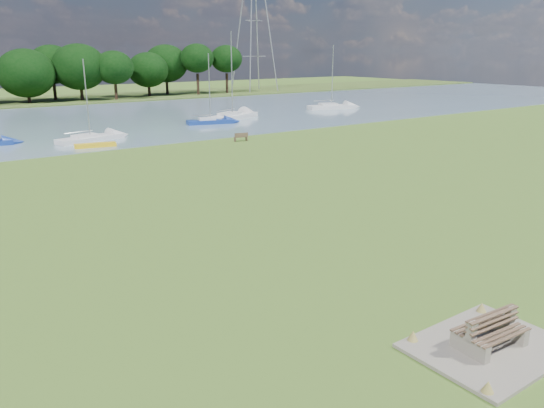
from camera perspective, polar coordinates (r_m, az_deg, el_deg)
ground at (r=25.72m, az=-4.76°, el=-1.86°), size 220.00×220.00×0.00m
river at (r=64.78m, az=-24.38°, el=7.69°), size 220.00×40.00×0.10m
concrete_pad at (r=16.31m, az=22.25°, el=-14.04°), size 4.20×3.20×0.10m
bench_pair at (r=16.09m, az=22.43°, el=-12.55°), size 2.04×1.29×1.06m
riverbank_bench at (r=48.61m, az=-3.36°, el=7.21°), size 1.33×0.64×0.79m
kayak at (r=47.74m, az=-18.47°, el=6.03°), size 3.49×1.42×0.34m
sailboat_1 at (r=64.59m, az=-4.31°, el=9.54°), size 8.11×5.21×10.07m
sailboat_3 at (r=76.40m, az=6.36°, el=10.50°), size 7.05×3.66×8.67m
sailboat_4 at (r=51.09m, az=-19.03°, el=6.85°), size 6.37×3.26×7.22m
sailboat_6 at (r=60.47m, az=-6.70°, el=8.97°), size 5.42×2.66×7.63m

